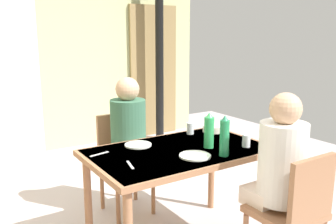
{
  "coord_description": "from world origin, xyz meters",
  "views": [
    {
      "loc": [
        -1.27,
        -2.27,
        1.57
      ],
      "look_at": [
        0.16,
        -0.04,
        1.0
      ],
      "focal_mm": 39.08,
      "sensor_mm": 36.0,
      "label": 1
    }
  ],
  "objects_px": {
    "water_bottle_green_near": "(209,131)",
    "chair_near_diner": "(295,210)",
    "water_bottle_green_far": "(224,137)",
    "serving_bowl_center": "(213,129)",
    "person_far_diner": "(129,129)",
    "chair_far_diner": "(123,156)",
    "person_near_diner": "(280,160)",
    "dining_table": "(179,160)"
  },
  "relations": [
    {
      "from": "dining_table",
      "to": "water_bottle_green_far",
      "type": "relative_size",
      "value": 4.6
    },
    {
      "from": "chair_near_diner",
      "to": "water_bottle_green_far",
      "type": "distance_m",
      "value": 0.63
    },
    {
      "from": "chair_near_diner",
      "to": "serving_bowl_center",
      "type": "bearing_deg",
      "value": 81.03
    },
    {
      "from": "dining_table",
      "to": "water_bottle_green_near",
      "type": "relative_size",
      "value": 4.99
    },
    {
      "from": "chair_near_diner",
      "to": "person_far_diner",
      "type": "distance_m",
      "value": 1.47
    },
    {
      "from": "chair_far_diner",
      "to": "person_near_diner",
      "type": "relative_size",
      "value": 1.13
    },
    {
      "from": "water_bottle_green_near",
      "to": "water_bottle_green_far",
      "type": "bearing_deg",
      "value": -98.59
    },
    {
      "from": "dining_table",
      "to": "water_bottle_green_near",
      "type": "height_order",
      "value": "water_bottle_green_near"
    },
    {
      "from": "chair_far_diner",
      "to": "water_bottle_green_near",
      "type": "relative_size",
      "value": 3.31
    },
    {
      "from": "water_bottle_green_far",
      "to": "serving_bowl_center",
      "type": "distance_m",
      "value": 0.64
    },
    {
      "from": "person_far_diner",
      "to": "water_bottle_green_far",
      "type": "distance_m",
      "value": 0.94
    },
    {
      "from": "chair_near_diner",
      "to": "chair_far_diner",
      "type": "bearing_deg",
      "value": 106.69
    },
    {
      "from": "dining_table",
      "to": "person_far_diner",
      "type": "distance_m",
      "value": 0.63
    },
    {
      "from": "person_far_diner",
      "to": "water_bottle_green_near",
      "type": "bearing_deg",
      "value": 113.46
    },
    {
      "from": "chair_near_diner",
      "to": "water_bottle_green_far",
      "type": "relative_size",
      "value": 3.06
    },
    {
      "from": "dining_table",
      "to": "water_bottle_green_far",
      "type": "distance_m",
      "value": 0.4
    },
    {
      "from": "chair_far_diner",
      "to": "person_near_diner",
      "type": "distance_m",
      "value": 1.47
    },
    {
      "from": "person_near_diner",
      "to": "person_far_diner",
      "type": "bearing_deg",
      "value": 110.11
    },
    {
      "from": "water_bottle_green_far",
      "to": "serving_bowl_center",
      "type": "xyz_separation_m",
      "value": [
        0.34,
        0.53,
        -0.11
      ]
    },
    {
      "from": "person_near_diner",
      "to": "serving_bowl_center",
      "type": "relative_size",
      "value": 4.53
    },
    {
      "from": "chair_near_diner",
      "to": "water_bottle_green_near",
      "type": "xyz_separation_m",
      "value": [
        -0.15,
        0.67,
        0.38
      ]
    },
    {
      "from": "person_far_diner",
      "to": "serving_bowl_center",
      "type": "relative_size",
      "value": 4.53
    },
    {
      "from": "chair_near_diner",
      "to": "serving_bowl_center",
      "type": "xyz_separation_m",
      "value": [
        0.16,
        1.0,
        0.28
      ]
    },
    {
      "from": "dining_table",
      "to": "water_bottle_green_near",
      "type": "bearing_deg",
      "value": -20.95
    },
    {
      "from": "dining_table",
      "to": "chair_near_diner",
      "type": "xyz_separation_m",
      "value": [
        0.36,
        -0.75,
        -0.17
      ]
    },
    {
      "from": "chair_near_diner",
      "to": "person_near_diner",
      "type": "xyz_separation_m",
      "value": [
        -0.0,
        0.14,
        0.28
      ]
    },
    {
      "from": "water_bottle_green_far",
      "to": "person_near_diner",
      "type": "bearing_deg",
      "value": -61.71
    },
    {
      "from": "person_far_diner",
      "to": "water_bottle_green_far",
      "type": "xyz_separation_m",
      "value": [
        0.27,
        -0.9,
        0.1
      ]
    },
    {
      "from": "water_bottle_green_near",
      "to": "water_bottle_green_far",
      "type": "distance_m",
      "value": 0.21
    },
    {
      "from": "chair_far_diner",
      "to": "person_near_diner",
      "type": "bearing_deg",
      "value": 108.24
    },
    {
      "from": "water_bottle_green_near",
      "to": "chair_near_diner",
      "type": "bearing_deg",
      "value": -77.5
    },
    {
      "from": "chair_near_diner",
      "to": "serving_bowl_center",
      "type": "distance_m",
      "value": 1.05
    },
    {
      "from": "chair_near_diner",
      "to": "person_far_diner",
      "type": "xyz_separation_m",
      "value": [
        -0.45,
        1.37,
        0.28
      ]
    },
    {
      "from": "chair_far_diner",
      "to": "water_bottle_green_near",
      "type": "height_order",
      "value": "water_bottle_green_near"
    },
    {
      "from": "person_near_diner",
      "to": "water_bottle_green_far",
      "type": "relative_size",
      "value": 2.71
    },
    {
      "from": "person_far_diner",
      "to": "person_near_diner",
      "type": "bearing_deg",
      "value": 110.11
    },
    {
      "from": "chair_far_diner",
      "to": "dining_table",
      "type": "bearing_deg",
      "value": 97.09
    },
    {
      "from": "chair_near_diner",
      "to": "serving_bowl_center",
      "type": "relative_size",
      "value": 5.12
    },
    {
      "from": "water_bottle_green_near",
      "to": "dining_table",
      "type": "bearing_deg",
      "value": 159.05
    },
    {
      "from": "chair_far_diner",
      "to": "water_bottle_green_far",
      "type": "distance_m",
      "value": 1.14
    },
    {
      "from": "person_near_diner",
      "to": "person_far_diner",
      "type": "height_order",
      "value": "same"
    },
    {
      "from": "dining_table",
      "to": "serving_bowl_center",
      "type": "bearing_deg",
      "value": 25.62
    }
  ]
}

